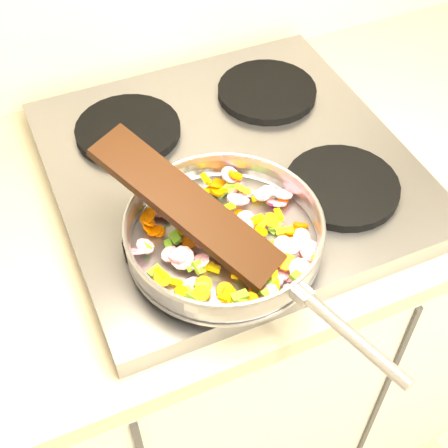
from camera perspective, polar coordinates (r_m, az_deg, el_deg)
name	(u,v)px	position (r m, az deg, el deg)	size (l,w,h in m)	color
cooktop	(230,169)	(1.10, 0.57, 5.09)	(0.60, 0.60, 0.04)	#939399
grate_fl	(184,239)	(0.96, -3.64, -1.38)	(0.19, 0.19, 0.02)	black
grate_fr	(342,187)	(1.05, 10.74, 3.39)	(0.19, 0.19, 0.02)	black
grate_bl	(128,130)	(1.15, -8.78, 8.52)	(0.19, 0.19, 0.02)	black
grate_br	(267,91)	(1.23, 3.94, 12.01)	(0.19, 0.19, 0.02)	black
saute_pan	(225,233)	(0.92, 0.11, -0.80)	(0.33, 0.49, 0.05)	#9E9EA5
vegetable_heap	(228,239)	(0.92, 0.41, -1.34)	(0.29, 0.27, 0.05)	#5B991C
wooden_spatula	(186,205)	(0.89, -3.46, 1.72)	(0.32, 0.07, 0.01)	black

